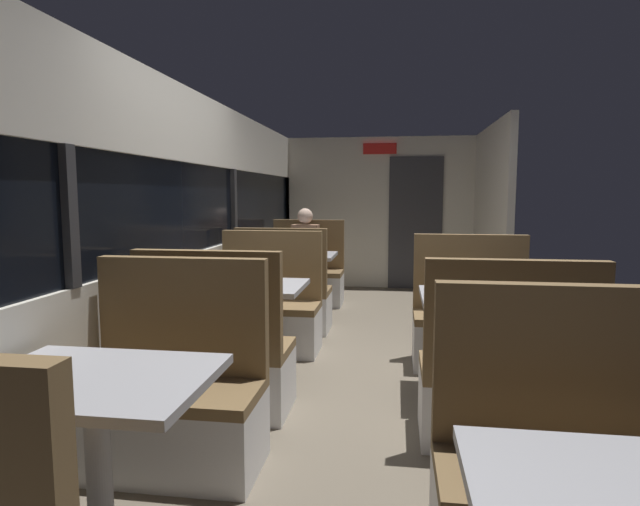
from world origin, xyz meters
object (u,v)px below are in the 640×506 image
(dining_table_far_window, at_px, (297,262))
(bench_rear_aisle_facing_entry, at_px, (471,328))
(dining_table_rear_aisle, at_px, (486,309))
(bench_far_window_facing_end, at_px, (284,300))
(bench_front_aisle_facing_entry, at_px, (565,498))
(seated_passenger, at_px, (306,264))
(bench_mid_window_facing_end, at_px, (218,363))
(dining_table_near_window, at_px, (96,400))
(dining_table_mid_window, at_px, (247,297))
(bench_near_window_facing_entry, at_px, (173,406))
(bench_mid_window_facing_entry, at_px, (268,315))
(bench_far_window_facing_entry, at_px, (307,279))
(bench_rear_aisle_facing_end, at_px, (504,389))

(dining_table_far_window, relative_size, bench_rear_aisle_facing_entry, 0.82)
(dining_table_rear_aisle, bearing_deg, bench_far_window_facing_end, 138.14)
(bench_front_aisle_facing_entry, bearing_deg, dining_table_far_window, 113.55)
(seated_passenger, bearing_deg, bench_far_window_facing_end, -90.00)
(bench_mid_window_facing_end, relative_size, dining_table_rear_aisle, 1.22)
(dining_table_near_window, height_order, dining_table_rear_aisle, same)
(dining_table_mid_window, relative_size, seated_passenger, 0.71)
(bench_near_window_facing_entry, relative_size, bench_mid_window_facing_entry, 1.00)
(dining_table_near_window, bearing_deg, dining_table_rear_aisle, 46.76)
(dining_table_far_window, xyz_separation_m, seated_passenger, (0.00, 0.63, -0.10))
(dining_table_mid_window, height_order, bench_mid_window_facing_end, bench_mid_window_facing_end)
(bench_near_window_facing_entry, relative_size, dining_table_far_window, 1.22)
(dining_table_mid_window, xyz_separation_m, bench_mid_window_facing_end, (0.00, -0.70, -0.31))
(bench_near_window_facing_entry, bearing_deg, seated_passenger, 90.00)
(dining_table_near_window, xyz_separation_m, bench_near_window_facing_entry, (0.00, 0.70, -0.31))
(dining_table_far_window, distance_m, bench_front_aisle_facing_entry, 4.49)
(bench_far_window_facing_entry, xyz_separation_m, bench_rear_aisle_facing_end, (1.79, -3.70, 0.00))
(dining_table_mid_window, distance_m, dining_table_rear_aisle, 1.80)
(bench_rear_aisle_facing_end, bearing_deg, dining_table_far_window, 120.80)
(dining_table_far_window, xyz_separation_m, bench_front_aisle_facing_entry, (1.79, -4.11, -0.31))
(dining_table_mid_window, distance_m, bench_front_aisle_facing_entry, 2.70)
(bench_far_window_facing_end, distance_m, dining_table_rear_aisle, 2.42)
(bench_rear_aisle_facing_end, bearing_deg, bench_near_window_facing_entry, -164.26)
(bench_near_window_facing_entry, xyz_separation_m, seated_passenger, (0.00, 4.13, 0.21))
(bench_front_aisle_facing_entry, bearing_deg, bench_far_window_facing_entry, 110.43)
(bench_far_window_facing_entry, bearing_deg, dining_table_near_window, -90.00)
(seated_passenger, bearing_deg, bench_mid_window_facing_end, -90.00)
(dining_table_near_window, height_order, bench_mid_window_facing_entry, bench_mid_window_facing_entry)
(bench_mid_window_facing_end, height_order, dining_table_rear_aisle, bench_mid_window_facing_end)
(dining_table_mid_window, bearing_deg, bench_near_window_facing_entry, -90.00)
(bench_rear_aisle_facing_end, height_order, bench_rear_aisle_facing_entry, same)
(seated_passenger, bearing_deg, bench_far_window_facing_entry, 90.00)
(dining_table_near_window, distance_m, dining_table_mid_window, 2.10)
(dining_table_rear_aisle, distance_m, bench_rear_aisle_facing_entry, 0.77)
(seated_passenger, bearing_deg, bench_near_window_facing_entry, -90.00)
(bench_mid_window_facing_end, height_order, bench_mid_window_facing_entry, same)
(bench_far_window_facing_entry, height_order, bench_front_aisle_facing_entry, same)
(bench_mid_window_facing_end, height_order, bench_far_window_facing_entry, same)
(bench_rear_aisle_facing_end, bearing_deg, dining_table_near_window, -146.08)
(bench_near_window_facing_entry, xyz_separation_m, bench_rear_aisle_facing_end, (1.79, 0.50, 0.00))
(dining_table_near_window, xyz_separation_m, seated_passenger, (0.00, 4.83, -0.10))
(bench_mid_window_facing_end, bearing_deg, dining_table_far_window, 90.00)
(bench_near_window_facing_entry, distance_m, bench_far_window_facing_end, 2.81)
(bench_near_window_facing_entry, distance_m, dining_table_rear_aisle, 2.18)
(dining_table_rear_aisle, bearing_deg, bench_rear_aisle_facing_end, -90.00)
(bench_far_window_facing_entry, bearing_deg, bench_far_window_facing_end, -90.00)
(bench_mid_window_facing_entry, bearing_deg, bench_mid_window_facing_end, -90.00)
(dining_table_rear_aisle, distance_m, seated_passenger, 3.44)
(bench_mid_window_facing_entry, bearing_deg, bench_far_window_facing_entry, 90.00)
(bench_far_window_facing_end, bearing_deg, dining_table_far_window, 90.00)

